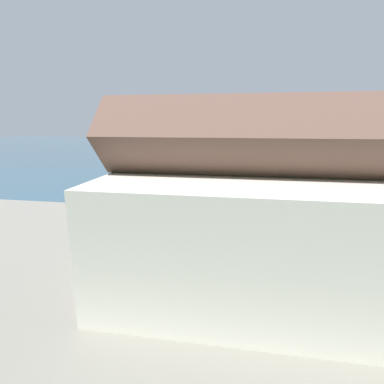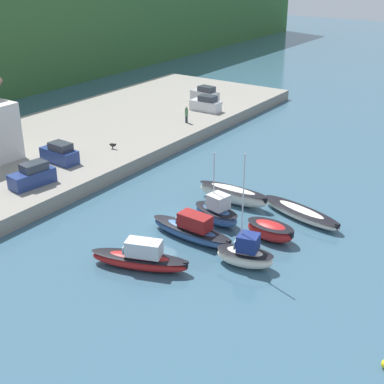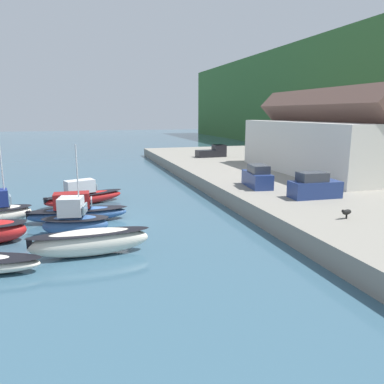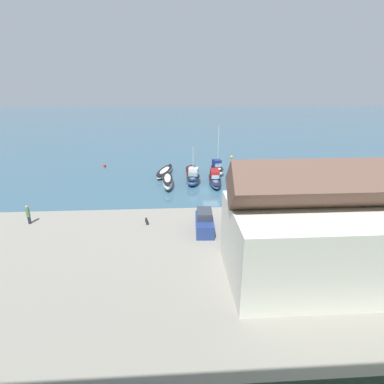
{
  "view_description": "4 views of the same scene",
  "coord_description": "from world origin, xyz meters",
  "px_view_note": "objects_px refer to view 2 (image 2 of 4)",
  "views": [
    {
      "loc": [
        -4.91,
        39.06,
        9.9
      ],
      "look_at": [
        0.97,
        5.24,
        1.91
      ],
      "focal_mm": 28.0,
      "sensor_mm": 36.0,
      "label": 1
    },
    {
      "loc": [
        -32.33,
        -24.08,
        21.35
      ],
      "look_at": [
        4.42,
        1.1,
        1.34
      ],
      "focal_mm": 50.0,
      "sensor_mm": 36.0,
      "label": 2
    },
    {
      "loc": [
        29.01,
        -2.13,
        8.41
      ],
      "look_at": [
        -2.74,
        7.58,
        1.37
      ],
      "focal_mm": 35.0,
      "sensor_mm": 36.0,
      "label": 3
    },
    {
      "loc": [
        5.73,
        44.42,
        16.19
      ],
      "look_at": [
        3.37,
        4.81,
        1.38
      ],
      "focal_mm": 28.0,
      "sensor_mm": 36.0,
      "label": 4
    }
  ],
  "objects_px": {
    "moored_boat_5": "(270,230)",
    "parked_car_2": "(60,154)",
    "moored_boat_0": "(141,258)",
    "moored_boat_3": "(233,195)",
    "moored_boat_6": "(301,213)",
    "moored_boat_4": "(245,254)",
    "dog_on_quay": "(113,145)",
    "parked_car_1": "(205,94)",
    "moored_boat_2": "(216,212)",
    "person_on_quay": "(186,114)",
    "parked_car_3": "(206,104)",
    "parked_car_0": "(33,176)",
    "moored_boat_1": "(192,230)"
  },
  "relations": [
    {
      "from": "moored_boat_6",
      "to": "moored_boat_0",
      "type": "bearing_deg",
      "value": 170.55
    },
    {
      "from": "moored_boat_2",
      "to": "parked_car_3",
      "type": "bearing_deg",
      "value": 46.37
    },
    {
      "from": "moored_boat_6",
      "to": "person_on_quay",
      "type": "relative_size",
      "value": 3.91
    },
    {
      "from": "moored_boat_4",
      "to": "moored_boat_5",
      "type": "xyz_separation_m",
      "value": [
        4.7,
        0.32,
        -0.19
      ]
    },
    {
      "from": "moored_boat_0",
      "to": "moored_boat_4",
      "type": "height_order",
      "value": "moored_boat_4"
    },
    {
      "from": "moored_boat_0",
      "to": "parked_car_2",
      "type": "bearing_deg",
      "value": 42.99
    },
    {
      "from": "moored_boat_0",
      "to": "moored_boat_6",
      "type": "bearing_deg",
      "value": -44.31
    },
    {
      "from": "moored_boat_0",
      "to": "moored_boat_1",
      "type": "bearing_deg",
      "value": -26.4
    },
    {
      "from": "moored_boat_0",
      "to": "parked_car_0",
      "type": "distance_m",
      "value": 16.51
    },
    {
      "from": "moored_boat_1",
      "to": "moored_boat_2",
      "type": "xyz_separation_m",
      "value": [
        3.55,
        -0.11,
        0.18
      ]
    },
    {
      "from": "moored_boat_0",
      "to": "parked_car_0",
      "type": "height_order",
      "value": "parked_car_0"
    },
    {
      "from": "moored_boat_1",
      "to": "person_on_quay",
      "type": "xyz_separation_m",
      "value": [
        22.6,
        16.35,
        1.71
      ]
    },
    {
      "from": "moored_boat_2",
      "to": "moored_boat_6",
      "type": "bearing_deg",
      "value": -37.46
    },
    {
      "from": "parked_car_0",
      "to": "parked_car_3",
      "type": "distance_m",
      "value": 30.7
    },
    {
      "from": "parked_car_0",
      "to": "moored_boat_2",
      "type": "bearing_deg",
      "value": -154.16
    },
    {
      "from": "moored_boat_2",
      "to": "person_on_quay",
      "type": "bearing_deg",
      "value": 52.43
    },
    {
      "from": "moored_boat_0",
      "to": "moored_boat_1",
      "type": "xyz_separation_m",
      "value": [
        5.76,
        -0.64,
        -0.01
      ]
    },
    {
      "from": "moored_boat_0",
      "to": "parked_car_1",
      "type": "distance_m",
      "value": 43.81
    },
    {
      "from": "parked_car_2",
      "to": "parked_car_3",
      "type": "distance_m",
      "value": 25.16
    },
    {
      "from": "dog_on_quay",
      "to": "person_on_quay",
      "type": "bearing_deg",
      "value": 165.08
    },
    {
      "from": "moored_boat_6",
      "to": "moored_boat_2",
      "type": "bearing_deg",
      "value": 145.75
    },
    {
      "from": "moored_boat_3",
      "to": "moored_boat_6",
      "type": "height_order",
      "value": "moored_boat_3"
    },
    {
      "from": "dog_on_quay",
      "to": "moored_boat_3",
      "type": "bearing_deg",
      "value": 72.62
    },
    {
      "from": "moored_boat_4",
      "to": "parked_car_0",
      "type": "relative_size",
      "value": 2.01
    },
    {
      "from": "moored_boat_1",
      "to": "moored_boat_5",
      "type": "xyz_separation_m",
      "value": [
        3.57,
        -5.23,
        -0.03
      ]
    },
    {
      "from": "parked_car_1",
      "to": "person_on_quay",
      "type": "distance_m",
      "value": 11.45
    },
    {
      "from": "moored_boat_6",
      "to": "parked_car_2",
      "type": "bearing_deg",
      "value": 115.83
    },
    {
      "from": "moored_boat_4",
      "to": "parked_car_0",
      "type": "bearing_deg",
      "value": 80.1
    },
    {
      "from": "moored_boat_0",
      "to": "moored_boat_3",
      "type": "xyz_separation_m",
      "value": [
        13.54,
        0.1,
        0.04
      ]
    },
    {
      "from": "moored_boat_2",
      "to": "parked_car_3",
      "type": "height_order",
      "value": "moored_boat_2"
    },
    {
      "from": "moored_boat_5",
      "to": "parked_car_1",
      "type": "distance_m",
      "value": 39.32
    },
    {
      "from": "parked_car_2",
      "to": "parked_car_3",
      "type": "xyz_separation_m",
      "value": [
        25.1,
        -1.72,
        0.0
      ]
    },
    {
      "from": "moored_boat_1",
      "to": "moored_boat_3",
      "type": "height_order",
      "value": "moored_boat_1"
    },
    {
      "from": "moored_boat_6",
      "to": "parked_car_2",
      "type": "xyz_separation_m",
      "value": [
        -4.83,
        24.84,
        1.84
      ]
    },
    {
      "from": "moored_boat_0",
      "to": "moored_boat_4",
      "type": "relative_size",
      "value": 0.87
    },
    {
      "from": "moored_boat_6",
      "to": "moored_boat_4",
      "type": "bearing_deg",
      "value": -166.46
    },
    {
      "from": "moored_boat_2",
      "to": "moored_boat_4",
      "type": "distance_m",
      "value": 7.18
    },
    {
      "from": "moored_boat_2",
      "to": "parked_car_2",
      "type": "relative_size",
      "value": 1.48
    },
    {
      "from": "moored_boat_0",
      "to": "parked_car_1",
      "type": "xyz_separation_m",
      "value": [
        39.04,
        19.83,
        1.53
      ]
    },
    {
      "from": "moored_boat_5",
      "to": "parked_car_3",
      "type": "distance_m",
      "value": 33.84
    },
    {
      "from": "moored_boat_3",
      "to": "moored_boat_6",
      "type": "relative_size",
      "value": 0.86
    },
    {
      "from": "moored_boat_2",
      "to": "moored_boat_6",
      "type": "relative_size",
      "value": 0.76
    },
    {
      "from": "moored_boat_5",
      "to": "parked_car_1",
      "type": "bearing_deg",
      "value": 44.35
    },
    {
      "from": "moored_boat_0",
      "to": "person_on_quay",
      "type": "distance_m",
      "value": 32.46
    },
    {
      "from": "moored_boat_0",
      "to": "dog_on_quay",
      "type": "distance_m",
      "value": 22.83
    },
    {
      "from": "moored_boat_2",
      "to": "moored_boat_3",
      "type": "relative_size",
      "value": 0.89
    },
    {
      "from": "moored_boat_5",
      "to": "parked_car_2",
      "type": "bearing_deg",
      "value": 93.35
    },
    {
      "from": "moored_boat_6",
      "to": "parked_car_0",
      "type": "height_order",
      "value": "parked_car_0"
    },
    {
      "from": "moored_boat_5",
      "to": "moored_boat_2",
      "type": "bearing_deg",
      "value": 93.73
    },
    {
      "from": "moored_boat_4",
      "to": "moored_boat_2",
      "type": "bearing_deg",
      "value": 37.22
    }
  ]
}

